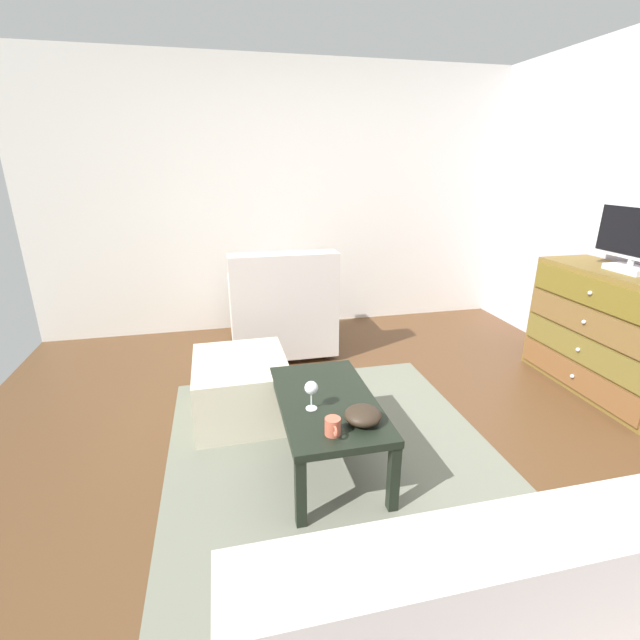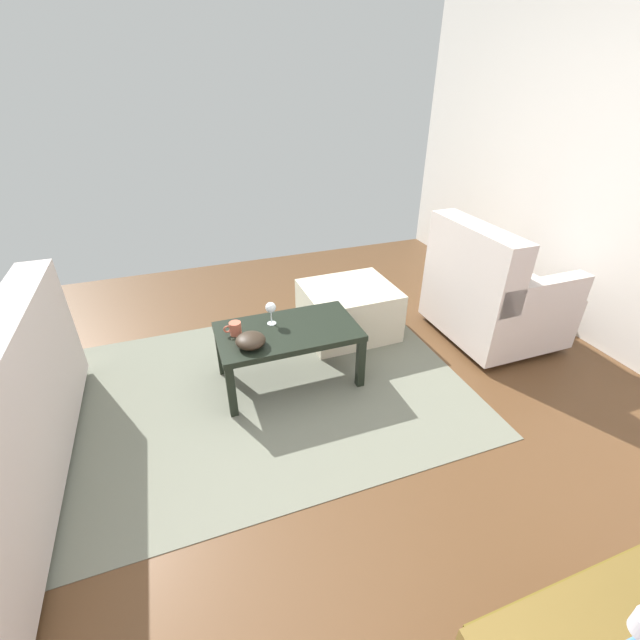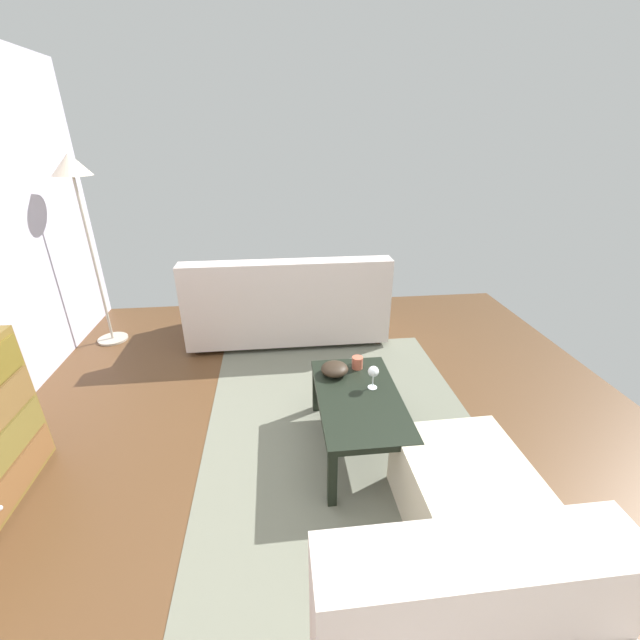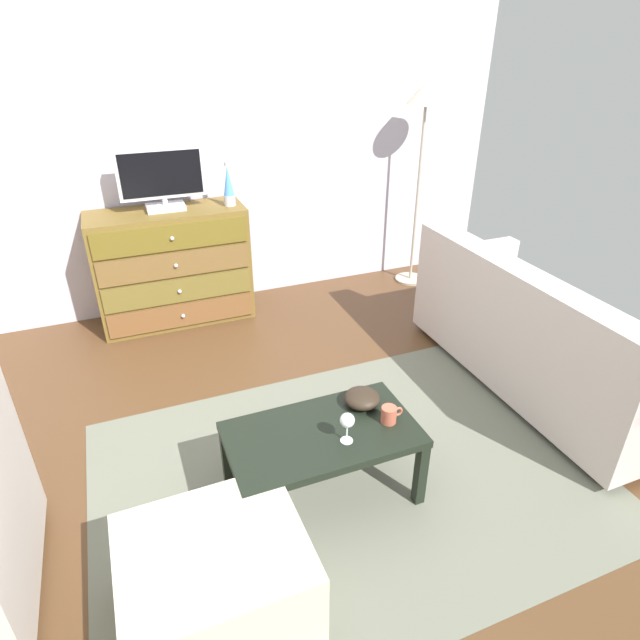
{
  "view_description": "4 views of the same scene",
  "coord_description": "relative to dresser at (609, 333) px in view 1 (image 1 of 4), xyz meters",
  "views": [
    {
      "loc": [
        2.07,
        -0.76,
        1.61
      ],
      "look_at": [
        -0.16,
        -0.25,
        0.8
      ],
      "focal_mm": 24.77,
      "sensor_mm": 36.0,
      "label": 1
    },
    {
      "loc": [
        0.62,
        2.0,
        1.84
      ],
      "look_at": [
        -0.06,
        0.12,
        0.67
      ],
      "focal_mm": 23.58,
      "sensor_mm": 36.0,
      "label": 2
    },
    {
      "loc": [
        -2.0,
        0.21,
        1.89
      ],
      "look_at": [
        0.05,
        -0.02,
        0.93
      ],
      "focal_mm": 22.56,
      "sensor_mm": 36.0,
      "label": 3
    },
    {
      "loc": [
        -0.71,
        -2.06,
        2.08
      ],
      "look_at": [
        0.13,
        0.02,
        0.85
      ],
      "focal_mm": 29.54,
      "sensor_mm": 36.0,
      "label": 4
    }
  ],
  "objects": [
    {
      "name": "ground_plane",
      "position": [
        0.36,
        -1.94,
        -0.48
      ],
      "size": [
        5.25,
        4.98,
        0.05
      ],
      "primitive_type": "cube",
      "color": "#50341E"
    },
    {
      "name": "wall_plain_left",
      "position": [
        -2.03,
        -1.94,
        0.81
      ],
      "size": [
        0.12,
        4.98,
        2.53
      ],
      "primitive_type": "cube",
      "color": "silver",
      "rests_on": "ground_plane"
    },
    {
      "name": "area_rug",
      "position": [
        0.56,
        -2.14,
        -0.45
      ],
      "size": [
        2.6,
        1.9,
        0.01
      ],
      "primitive_type": "cube",
      "color": "#646758",
      "rests_on": "ground_plane"
    },
    {
      "name": "dresser",
      "position": [
        0.0,
        0.0,
        0.0
      ],
      "size": [
        1.17,
        0.49,
        0.91
      ],
      "color": "brown",
      "rests_on": "ground_plane"
    },
    {
      "name": "tv",
      "position": [
        0.01,
        0.02,
        0.69
      ],
      "size": [
        0.63,
        0.18,
        0.45
      ],
      "color": "silver",
      "rests_on": "dresser"
    },
    {
      "name": "coffee_table",
      "position": [
        0.38,
        -2.2,
        -0.1
      ],
      "size": [
        0.92,
        0.51,
        0.41
      ],
      "color": "black",
      "rests_on": "ground_plane"
    },
    {
      "name": "wine_glass",
      "position": [
        0.46,
        -2.3,
        0.07
      ],
      "size": [
        0.07,
        0.07,
        0.16
      ],
      "color": "silver",
      "rests_on": "coffee_table"
    },
    {
      "name": "mug",
      "position": [
        0.71,
        -2.25,
        -0.0
      ],
      "size": [
        0.11,
        0.08,
        0.08
      ],
      "color": "#B25740",
      "rests_on": "coffee_table"
    },
    {
      "name": "bowl_decorative",
      "position": [
        0.65,
        -2.08,
        -0.01
      ],
      "size": [
        0.18,
        0.18,
        0.08
      ],
      "primitive_type": "ellipsoid",
      "color": "black",
      "rests_on": "coffee_table"
    },
    {
      "name": "armchair",
      "position": [
        -1.25,
        -2.21,
        -0.08
      ],
      "size": [
        0.8,
        0.88,
        0.94
      ],
      "color": "#332319",
      "rests_on": "ground_plane"
    },
    {
      "name": "ottoman",
      "position": [
        -0.24,
        -2.63,
        -0.25
      ],
      "size": [
        0.71,
        0.61,
        0.4
      ],
      "primitive_type": "cube",
      "rotation": [
        0.0,
        0.0,
        0.01
      ],
      "color": "beige",
      "rests_on": "ground_plane"
    }
  ]
}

